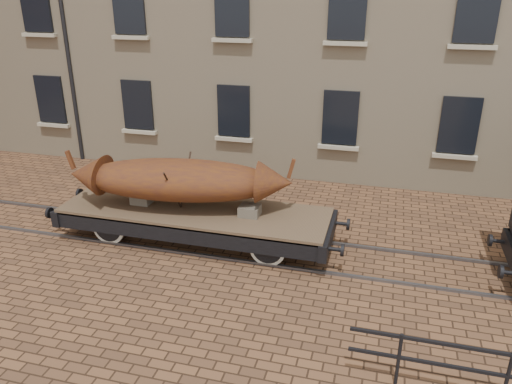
# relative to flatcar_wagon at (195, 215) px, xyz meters

# --- Properties ---
(ground) EXTENTS (90.00, 90.00, 0.00)m
(ground) POSITION_rel_flatcar_wagon_xyz_m (1.98, 0.00, -0.71)
(ground) COLOR #503422
(rail_track) EXTENTS (30.00, 1.52, 0.06)m
(rail_track) POSITION_rel_flatcar_wagon_xyz_m (1.98, 0.00, -0.68)
(rail_track) COLOR #59595E
(rail_track) RESTS_ON ground
(flatcar_wagon) EXTENTS (7.56, 2.05, 1.14)m
(flatcar_wagon) POSITION_rel_flatcar_wagon_xyz_m (0.00, 0.00, 0.00)
(flatcar_wagon) COLOR #4D3528
(flatcar_wagon) RESTS_ON ground
(iron_boat) EXTENTS (5.64, 2.26, 1.40)m
(iron_boat) POSITION_rel_flatcar_wagon_xyz_m (-0.37, 0.00, 0.92)
(iron_boat) COLOR #653210
(iron_boat) RESTS_ON flatcar_wagon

